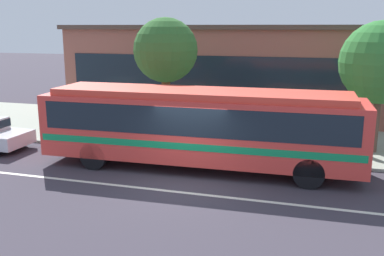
# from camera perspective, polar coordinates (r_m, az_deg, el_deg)

# --- Properties ---
(ground_plane) EXTENTS (120.00, 120.00, 0.00)m
(ground_plane) POSITION_cam_1_polar(r_m,az_deg,el_deg) (14.63, -0.77, -7.26)
(ground_plane) COLOR #3A353F
(sidewalk_slab) EXTENTS (60.00, 8.00, 0.12)m
(sidewalk_slab) POSITION_cam_1_polar(r_m,az_deg,el_deg) (21.18, 4.87, -0.68)
(sidewalk_slab) COLOR #989C8D
(sidewalk_slab) RESTS_ON ground_plane
(lane_stripe_center) EXTENTS (56.00, 0.16, 0.01)m
(lane_stripe_center) POSITION_cam_1_polar(r_m,az_deg,el_deg) (13.92, -1.75, -8.34)
(lane_stripe_center) COLOR silver
(lane_stripe_center) RESTS_ON ground_plane
(transit_bus) EXTENTS (11.55, 2.85, 2.90)m
(transit_bus) POSITION_cam_1_polar(r_m,az_deg,el_deg) (15.74, 1.00, 0.61)
(transit_bus) COLOR #E13D35
(transit_bus) RESTS_ON ground_plane
(pedestrian_waiting_near_sign) EXTENTS (0.38, 0.38, 1.64)m
(pedestrian_waiting_near_sign) POSITION_cam_1_polar(r_m,az_deg,el_deg) (18.62, 10.74, 0.44)
(pedestrian_waiting_near_sign) COLOR #2B3040
(pedestrian_waiting_near_sign) RESTS_ON sidewalk_slab
(pedestrian_walking_along_curb) EXTENTS (0.48, 0.48, 1.66)m
(pedestrian_walking_along_curb) POSITION_cam_1_polar(r_m,az_deg,el_deg) (18.78, 20.58, -0.02)
(pedestrian_walking_along_curb) COLOR #353D33
(pedestrian_walking_along_curb) RESTS_ON sidewalk_slab
(pedestrian_standing_by_tree) EXTENTS (0.48, 0.48, 1.68)m
(pedestrian_standing_by_tree) POSITION_cam_1_polar(r_m,az_deg,el_deg) (18.75, 18.28, 0.16)
(pedestrian_standing_by_tree) COLOR #2C393B
(pedestrian_standing_by_tree) RESTS_ON sidewalk_slab
(street_tree_near_stop) EXTENTS (2.84, 2.84, 5.37)m
(street_tree_near_stop) POSITION_cam_1_polar(r_m,az_deg,el_deg) (19.51, -3.48, 9.97)
(street_tree_near_stop) COLOR brown
(street_tree_near_stop) RESTS_ON sidewalk_slab
(street_tree_mid_block) EXTENTS (3.25, 3.25, 5.23)m
(street_tree_mid_block) POSITION_cam_1_polar(r_m,az_deg,el_deg) (18.69, 23.50, 7.81)
(street_tree_mid_block) COLOR brown
(street_tree_mid_block) RESTS_ON sidewalk_slab
(station_building) EXTENTS (18.93, 6.80, 5.17)m
(station_building) POSITION_cam_1_polar(r_m,az_deg,el_deg) (26.11, 5.34, 7.58)
(station_building) COLOR #935447
(station_building) RESTS_ON ground_plane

